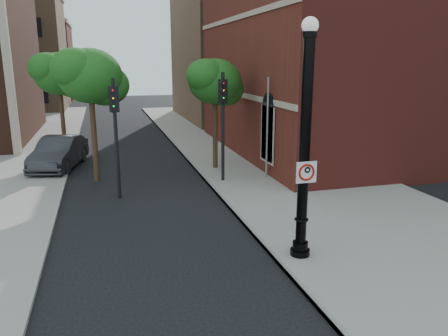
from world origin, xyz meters
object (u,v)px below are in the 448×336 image
object	(u,v)px
no_parking_sign	(306,172)
parked_car	(59,153)
traffic_signal_left	(115,119)
lamppost	(304,155)
traffic_signal_right	(223,110)

from	to	relation	value
no_parking_sign	parked_car	world-z (taller)	no_parking_sign
parked_car	traffic_signal_left	distance (m)	6.83
traffic_signal_left	lamppost	bearing A→B (deg)	-78.17
lamppost	traffic_signal_left	world-z (taller)	lamppost
parked_car	traffic_signal_left	size ratio (longest dim) A/B	1.04
traffic_signal_left	traffic_signal_right	world-z (taller)	traffic_signal_right
lamppost	traffic_signal_left	xyz separation A→B (m)	(-4.53, 6.87, 0.22)
parked_car	lamppost	bearing A→B (deg)	-47.54
lamppost	parked_car	size ratio (longest dim) A/B	1.31
lamppost	traffic_signal_left	bearing A→B (deg)	123.36
lamppost	parked_car	bearing A→B (deg)	119.48
no_parking_sign	lamppost	bearing A→B (deg)	90.95
no_parking_sign	parked_car	size ratio (longest dim) A/B	0.12
lamppost	traffic_signal_left	size ratio (longest dim) A/B	1.36
traffic_signal_right	parked_car	bearing A→B (deg)	125.38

